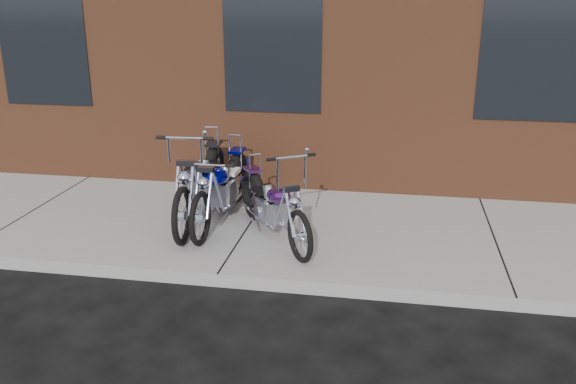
# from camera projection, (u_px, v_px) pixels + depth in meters

# --- Properties ---
(ground) EXTENTS (120.00, 120.00, 0.00)m
(ground) POSITION_uv_depth(u_px,v_px,m) (218.00, 287.00, 6.42)
(ground) COLOR black
(ground) RESTS_ON ground
(sidewalk) EXTENTS (22.00, 3.00, 0.15)m
(sidewalk) POSITION_uv_depth(u_px,v_px,m) (251.00, 228.00, 7.80)
(sidewalk) COLOR #999893
(sidewalk) RESTS_ON ground
(chopper_purple) EXTENTS (1.21, 1.74, 1.14)m
(chopper_purple) POSITION_uv_depth(u_px,v_px,m) (273.00, 208.00, 7.23)
(chopper_purple) COLOR black
(chopper_purple) RESTS_ON sidewalk
(chopper_blue) EXTENTS (0.55, 2.24, 0.97)m
(chopper_blue) POSITION_uv_depth(u_px,v_px,m) (222.00, 190.00, 7.78)
(chopper_blue) COLOR black
(chopper_blue) RESTS_ON sidewalk
(chopper_third) EXTENTS (0.59, 2.42, 1.23)m
(chopper_third) POSITION_uv_depth(u_px,v_px,m) (201.00, 185.00, 7.86)
(chopper_third) COLOR black
(chopper_third) RESTS_ON sidewalk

